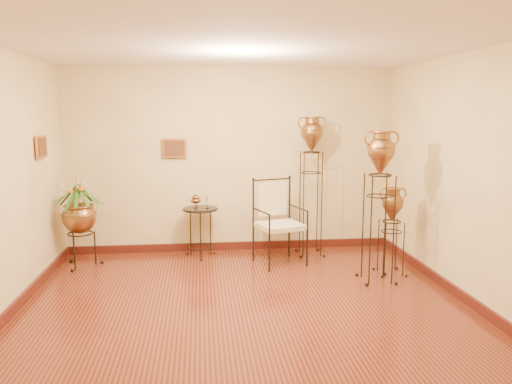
{
  "coord_description": "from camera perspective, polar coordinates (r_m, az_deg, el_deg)",
  "views": [
    {
      "loc": [
        -0.47,
        -5.11,
        2.13
      ],
      "look_at": [
        0.25,
        1.3,
        1.1
      ],
      "focal_mm": 35.0,
      "sensor_mm": 36.0,
      "label": 1
    }
  ],
  "objects": [
    {
      "name": "planter_urn",
      "position": [
        7.31,
        -19.57,
        -2.27
      ],
      "size": [
        0.78,
        0.78,
        1.36
      ],
      "rotation": [
        0.0,
        0.0,
        -0.08
      ],
      "color": "black",
      "rests_on": "ground"
    },
    {
      "name": "ground",
      "position": [
        5.55,
        -1.1,
        -13.48
      ],
      "size": [
        5.0,
        5.0,
        0.0
      ],
      "primitive_type": "plane",
      "color": "maroon",
      "rests_on": "ground"
    },
    {
      "name": "armchair",
      "position": [
        7.03,
        2.75,
        -3.48
      ],
      "size": [
        0.83,
        0.8,
        1.2
      ],
      "rotation": [
        0.0,
        0.0,
        0.31
      ],
      "color": "black",
      "rests_on": "ground"
    },
    {
      "name": "room_shell",
      "position": [
        5.15,
        -1.23,
        4.64
      ],
      "size": [
        5.02,
        5.02,
        2.81
      ],
      "color": "beige",
      "rests_on": "ground"
    },
    {
      "name": "amphora_short",
      "position": [
        6.84,
        15.22,
        -4.25
      ],
      "size": [
        0.42,
        0.42,
        1.18
      ],
      "rotation": [
        0.0,
        0.0,
        0.2
      ],
      "color": "black",
      "rests_on": "ground"
    },
    {
      "name": "side_table",
      "position": [
        7.46,
        -6.36,
        -4.49
      ],
      "size": [
        0.55,
        0.55,
        0.93
      ],
      "rotation": [
        0.0,
        0.0,
        -0.09
      ],
      "color": "black",
      "rests_on": "ground"
    },
    {
      "name": "amphora_mid",
      "position": [
        6.43,
        13.87,
        -1.5
      ],
      "size": [
        0.5,
        0.5,
        1.94
      ],
      "rotation": [
        0.0,
        0.0,
        0.17
      ],
      "color": "black",
      "rests_on": "ground"
    },
    {
      "name": "amphora_tall",
      "position": [
        7.46,
        6.3,
        0.86
      ],
      "size": [
        0.43,
        0.43,
        2.1
      ],
      "rotation": [
        0.0,
        0.0,
        -0.05
      ],
      "color": "black",
      "rests_on": "ground"
    }
  ]
}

